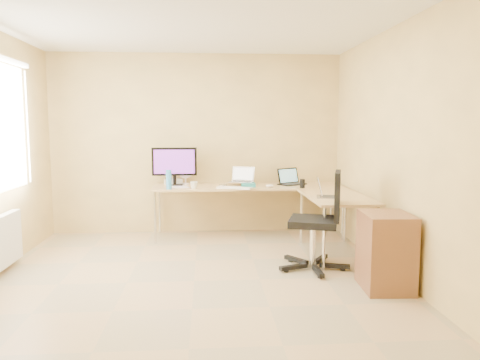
{
  "coord_description": "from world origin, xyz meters",
  "views": [
    {
      "loc": [
        0.13,
        -4.57,
        1.58
      ],
      "look_at": [
        0.55,
        1.1,
        0.9
      ],
      "focal_mm": 34.68,
      "sensor_mm": 36.0,
      "label": 1
    }
  ],
  "objects": [
    {
      "name": "laptop_center",
      "position": [
        0.63,
        1.9,
        0.88
      ],
      "size": [
        0.39,
        0.35,
        0.21
      ],
      "primitive_type": "cube",
      "rotation": [
        0.0,
        0.0,
        -0.36
      ],
      "color": "silver",
      "rests_on": "desk_main"
    },
    {
      "name": "wall_front",
      "position": [
        0.0,
        -2.25,
        1.3
      ],
      "size": [
        4.5,
        0.0,
        4.5
      ],
      "primitive_type": "plane",
      "rotation": [
        -1.57,
        0.0,
        0.0
      ],
      "color": "#E3C173",
      "rests_on": "ground"
    },
    {
      "name": "white_box",
      "position": [
        -0.34,
        2.05,
        0.77
      ],
      "size": [
        0.27,
        0.24,
        0.08
      ],
      "primitive_type": "cube",
      "rotation": [
        0.0,
        0.0,
        0.4
      ],
      "color": "silver",
      "rests_on": "desk_main"
    },
    {
      "name": "monitor",
      "position": [
        -0.31,
        1.95,
        1.0
      ],
      "size": [
        0.63,
        0.21,
        0.54
      ],
      "primitive_type": "cube",
      "rotation": [
        0.0,
        0.0,
        -0.01
      ],
      "color": "black",
      "rests_on": "desk_main"
    },
    {
      "name": "radiator",
      "position": [
        -2.03,
        0.4,
        0.35
      ],
      "size": [
        0.09,
        0.8,
        0.55
      ],
      "primitive_type": "cube",
      "color": "white",
      "rests_on": "ground"
    },
    {
      "name": "laptop_black",
      "position": [
        1.36,
        1.92,
        0.85
      ],
      "size": [
        0.46,
        0.43,
        0.23
      ],
      "primitive_type": "cube",
      "rotation": [
        0.0,
        0.0,
        0.56
      ],
      "color": "black",
      "rests_on": "desk_main"
    },
    {
      "name": "ceiling",
      "position": [
        0.0,
        0.0,
        2.6
      ],
      "size": [
        4.5,
        4.5,
        0.0
      ],
      "primitive_type": "plane",
      "rotation": [
        3.14,
        0.0,
        0.0
      ],
      "color": "white",
      "rests_on": "ground"
    },
    {
      "name": "laptop_return",
      "position": [
        1.55,
        0.72,
        0.83
      ],
      "size": [
        0.34,
        0.29,
        0.2
      ],
      "primitive_type": "cube",
      "rotation": [
        0.0,
        0.0,
        1.35
      ],
      "color": "#A2A1BB",
      "rests_on": "desk_return"
    },
    {
      "name": "water_bottle",
      "position": [
        -0.36,
        1.57,
        0.86
      ],
      "size": [
        0.09,
        0.09,
        0.26
      ],
      "primitive_type": "cylinder",
      "rotation": [
        0.0,
        0.0,
        -0.28
      ],
      "color": "#368FD5",
      "rests_on": "desk_main"
    },
    {
      "name": "mug",
      "position": [
        -0.03,
        1.62,
        0.78
      ],
      "size": [
        0.1,
        0.1,
        0.09
      ],
      "primitive_type": "imported",
      "rotation": [
        0.0,
        0.0,
        -0.06
      ],
      "color": "white",
      "rests_on": "desk_main"
    },
    {
      "name": "black_cup",
      "position": [
        1.43,
        1.55,
        0.79
      ],
      "size": [
        0.07,
        0.07,
        0.12
      ],
      "primitive_type": "cylinder",
      "rotation": [
        0.0,
        0.0,
        -0.09
      ],
      "color": "black",
      "rests_on": "desk_main"
    },
    {
      "name": "office_chair",
      "position": [
        1.3,
        0.33,
        0.5
      ],
      "size": [
        0.82,
        0.82,
        1.1
      ],
      "primitive_type": "cube",
      "rotation": [
        0.0,
        0.0,
        -0.3
      ],
      "color": "black",
      "rests_on": "ground"
    },
    {
      "name": "mouse",
      "position": [
        1.0,
        1.66,
        0.75
      ],
      "size": [
        0.12,
        0.1,
        0.04
      ],
      "primitive_type": "ellipsoid",
      "rotation": [
        0.0,
        0.0,
        -0.27
      ],
      "color": "white",
      "rests_on": "desk_main"
    },
    {
      "name": "book_stack",
      "position": [
        0.71,
        1.79,
        0.75
      ],
      "size": [
        0.2,
        0.27,
        0.04
      ],
      "primitive_type": "cube",
      "rotation": [
        0.0,
        0.0,
        -0.04
      ],
      "color": "teal",
      "rests_on": "desk_main"
    },
    {
      "name": "desk_fan",
      "position": [
        -0.16,
        2.05,
        0.87
      ],
      "size": [
        0.3,
        0.3,
        0.29
      ],
      "primitive_type": "cylinder",
      "rotation": [
        0.0,
        0.0,
        -0.38
      ],
      "color": "silver",
      "rests_on": "desk_main"
    },
    {
      "name": "desk_return",
      "position": [
        1.7,
        0.85,
        0.36
      ],
      "size": [
        0.7,
        1.3,
        0.73
      ],
      "primitive_type": "cube",
      "color": "tan",
      "rests_on": "ground"
    },
    {
      "name": "keyboard",
      "position": [
        0.51,
        1.55,
        0.74
      ],
      "size": [
        0.48,
        0.31,
        0.02
      ],
      "primitive_type": "cube",
      "rotation": [
        0.0,
        0.0,
        -0.42
      ],
      "color": "white",
      "rests_on": "desk_main"
    },
    {
      "name": "floor",
      "position": [
        0.0,
        0.0,
        0.0
      ],
      "size": [
        4.5,
        4.5,
        0.0
      ],
      "primitive_type": "plane",
      "color": "tan",
      "rests_on": "ground"
    },
    {
      "name": "wall_right",
      "position": [
        2.1,
        0.0,
        1.3
      ],
      "size": [
        0.0,
        4.5,
        4.5
      ],
      "primitive_type": "plane",
      "rotation": [
        1.57,
        0.0,
        -1.57
      ],
      "color": "#E3C173",
      "rests_on": "ground"
    },
    {
      "name": "cabinet",
      "position": [
        1.85,
        -0.35,
        0.36
      ],
      "size": [
        0.47,
        0.57,
        0.76
      ],
      "primitive_type": "cube",
      "rotation": [
        0.0,
        0.0,
        -0.06
      ],
      "color": "olive",
      "rests_on": "ground"
    },
    {
      "name": "desk_main",
      "position": [
        0.72,
        1.85,
        0.36
      ],
      "size": [
        2.65,
        0.7,
        0.73
      ],
      "primitive_type": "cube",
      "color": "tan",
      "rests_on": "ground"
    },
    {
      "name": "wall_back",
      "position": [
        0.0,
        2.25,
        1.3
      ],
      "size": [
        4.5,
        0.0,
        4.5
      ],
      "primitive_type": "plane",
      "rotation": [
        1.57,
        0.0,
        0.0
      ],
      "color": "#E3C173",
      "rests_on": "ground"
    },
    {
      "name": "papers",
      "position": [
        -0.24,
        1.77,
        0.73
      ],
      "size": [
        0.3,
        0.34,
        0.01
      ],
      "primitive_type": "cube",
      "rotation": [
        0.0,
        0.0,
        0.43
      ],
      "color": "white",
      "rests_on": "desk_main"
    },
    {
      "name": "cd_stack",
      "position": [
        0.37,
        1.82,
        0.74
      ],
      "size": [
        0.14,
        0.14,
        0.03
      ],
      "primitive_type": "cylinder",
      "rotation": [
        0.0,
        0.0,
        0.33
      ],
      "color": "silver",
      "rests_on": "desk_main"
    }
  ]
}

